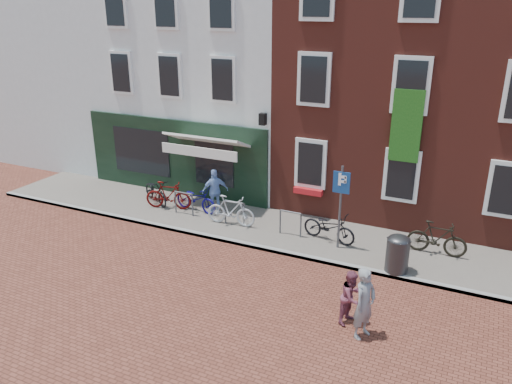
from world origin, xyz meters
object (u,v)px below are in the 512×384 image
at_px(parking_sign, 341,195).
at_px(bicycle_1, 168,195).
at_px(bicycle_0, 156,191).
at_px(bicycle_2, 196,199).
at_px(cafe_person, 215,191).
at_px(bicycle_4, 329,227).
at_px(boy, 351,297).
at_px(litter_bin, 398,252).
at_px(woman, 364,303).
at_px(bicycle_3, 231,211).
at_px(bicycle_5, 437,238).

bearing_deg(parking_sign, bicycle_1, 176.33).
height_order(bicycle_0, bicycle_2, same).
xyz_separation_m(parking_sign, bicycle_2, (-5.42, 0.66, -1.24)).
xyz_separation_m(cafe_person, bicycle_4, (4.34, -0.50, -0.33)).
bearing_deg(bicycle_1, boy, -130.68).
relative_size(litter_bin, bicycle_0, 0.66).
xyz_separation_m(boy, bicycle_4, (-1.71, 3.76, -0.10)).
distance_m(woman, cafe_person, 7.96).
relative_size(bicycle_0, bicycle_2, 1.00).
xyz_separation_m(bicycle_2, bicycle_3, (1.70, -0.54, 0.05)).
distance_m(woman, bicycle_3, 6.70).
bearing_deg(bicycle_0, bicycle_4, -62.63).
height_order(bicycle_1, bicycle_4, bicycle_1).
distance_m(parking_sign, bicycle_0, 7.32).
distance_m(woman, bicycle_5, 4.77).
height_order(bicycle_0, bicycle_4, same).
distance_m(parking_sign, bicycle_2, 5.60).
distance_m(litter_bin, bicycle_2, 7.42).
xyz_separation_m(boy, bicycle_0, (-8.49, 4.10, -0.10)).
bearing_deg(litter_bin, parking_sign, 159.52).
distance_m(cafe_person, bicycle_2, 0.78).
distance_m(litter_bin, bicycle_1, 8.37).
bearing_deg(bicycle_1, bicycle_4, -104.95).
xyz_separation_m(cafe_person, bicycle_5, (7.47, -0.03, -0.28)).
distance_m(litter_bin, boy, 2.76).
bearing_deg(litter_bin, woman, -93.15).
xyz_separation_m(boy, bicycle_2, (-6.73, 4.06, -0.10)).
relative_size(woman, bicycle_0, 0.96).
bearing_deg(parking_sign, woman, -65.97).
height_order(bicycle_1, bicycle_5, same).
relative_size(parking_sign, bicycle_0, 1.48).
distance_m(boy, bicycle_3, 6.14).
bearing_deg(woman, bicycle_5, 9.87).
xyz_separation_m(woman, bicycle_5, (1.03, 4.65, -0.23)).
bearing_deg(cafe_person, bicycle_1, -26.38).
relative_size(litter_bin, parking_sign, 0.44).
relative_size(parking_sign, bicycle_5, 1.53).
xyz_separation_m(woman, bicycle_4, (-2.10, 4.17, -0.28)).
bearing_deg(boy, bicycle_1, 81.29).
xyz_separation_m(parking_sign, cafe_person, (-4.74, 0.86, -0.91)).
xyz_separation_m(litter_bin, parking_sign, (-1.87, 0.70, 1.11)).
height_order(woman, bicycle_1, woman).
bearing_deg(boy, bicycle_2, 76.44).
bearing_deg(parking_sign, bicycle_5, 16.82).
bearing_deg(bicycle_2, bicycle_3, -99.17).
bearing_deg(parking_sign, bicycle_4, 138.02).
bearing_deg(woman, parking_sign, 46.45).
height_order(cafe_person, bicycle_0, cafe_person).
relative_size(woman, bicycle_3, 0.99).
height_order(boy, bicycle_3, boy).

